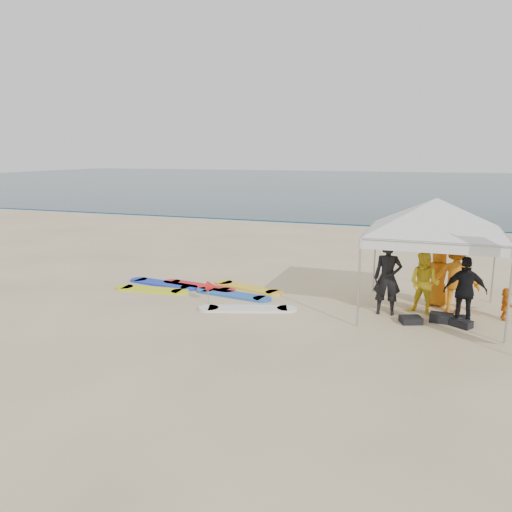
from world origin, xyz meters
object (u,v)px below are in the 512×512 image
object	(u,v)px
marker_pennant	(212,287)
surfboard_spread	(206,291)
person_black_b	(465,291)
person_yellow	(424,283)
person_orange_b	(438,276)
person_orange_a	(455,277)
person_black_a	(388,278)
person_seated	(506,304)
canopy_tent	(437,198)

from	to	relation	value
marker_pennant	surfboard_spread	distance (m)	1.26
person_black_b	person_yellow	bearing A→B (deg)	-34.45
person_orange_b	marker_pennant	distance (m)	6.24
person_yellow	person_orange_a	world-z (taller)	person_orange_a
person_orange_a	marker_pennant	xyz separation A→B (m)	(-6.33, -1.53, -0.47)
person_black_a	person_orange_a	distance (m)	1.84
person_seated	person_yellow	bearing A→B (deg)	96.66
person_yellow	surfboard_spread	xyz separation A→B (m)	(-6.21, -0.07, -0.79)
person_seated	surfboard_spread	size ratio (longest dim) A/B	0.15
person_yellow	canopy_tent	xyz separation A→B (m)	(0.16, 0.09, 2.20)
person_black_a	marker_pennant	bearing A→B (deg)	-176.56
person_orange_a	person_seated	bearing A→B (deg)	168.56
person_black_b	marker_pennant	world-z (taller)	person_black_b
person_seated	canopy_tent	distance (m)	3.19
person_seated	surfboard_spread	world-z (taller)	person_seated
person_orange_a	person_black_b	xyz separation A→B (m)	(0.20, -1.03, -0.10)
person_orange_b	marker_pennant	world-z (taller)	person_orange_b
person_yellow	person_orange_a	size ratio (longest dim) A/B	0.86
marker_pennant	person_black_b	bearing A→B (deg)	4.31
person_black_b	surfboard_spread	xyz separation A→B (m)	(-7.17, 0.48, -0.82)
person_yellow	person_black_b	distance (m)	1.11
marker_pennant	person_yellow	bearing A→B (deg)	10.63
person_black_a	person_orange_b	size ratio (longest dim) A/B	1.16
person_yellow	person_seated	world-z (taller)	person_yellow
person_yellow	person_orange_b	distance (m)	0.97
person_black_b	person_orange_b	xyz separation A→B (m)	(-0.61, 1.46, -0.02)
person_orange_a	person_orange_b	distance (m)	0.60
person_orange_a	person_orange_b	bearing A→B (deg)	-45.96
canopy_tent	person_orange_a	bearing A→B (deg)	33.11
person_orange_a	surfboard_spread	bearing A→B (deg)	4.61
person_black_b	surfboard_spread	world-z (taller)	person_black_b
person_black_a	person_seated	size ratio (longest dim) A/B	2.34
canopy_tent	surfboard_spread	world-z (taller)	canopy_tent
person_black_a	person_seated	bearing A→B (deg)	5.21
person_yellow	person_orange_a	bearing A→B (deg)	50.88
person_orange_b	surfboard_spread	size ratio (longest dim) A/B	0.30
marker_pennant	person_seated	bearing A→B (deg)	9.60
canopy_tent	marker_pennant	bearing A→B (deg)	-168.78
canopy_tent	surfboard_spread	distance (m)	7.05
person_orange_a	person_black_b	bearing A→B (deg)	101.12
person_orange_a	person_seated	xyz separation A→B (m)	(1.22, -0.25, -0.54)
marker_pennant	canopy_tent	bearing A→B (deg)	11.22
person_yellow	person_orange_a	xyz separation A→B (m)	(0.76, 0.48, 0.13)
marker_pennant	surfboard_spread	bearing A→B (deg)	123.42
person_yellow	marker_pennant	distance (m)	5.68
person_orange_a	surfboard_spread	xyz separation A→B (m)	(-6.97, -0.55, -0.93)
person_yellow	person_seated	bearing A→B (deg)	25.18
person_orange_a	person_seated	distance (m)	1.36
person_yellow	surfboard_spread	size ratio (longest dim) A/B	0.29
person_orange_a	surfboard_spread	world-z (taller)	person_orange_a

